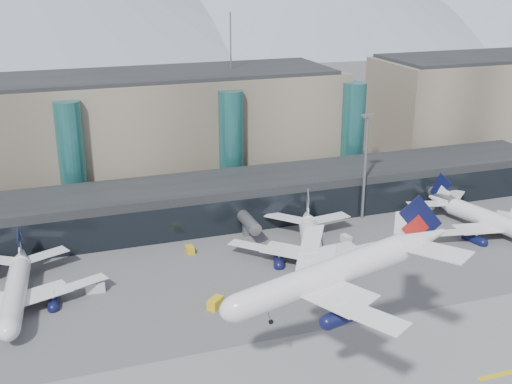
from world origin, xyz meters
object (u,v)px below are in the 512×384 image
at_px(veh_c, 338,276).
at_px(veh_h, 216,303).
at_px(veh_d, 426,228).
at_px(jet_parked_left, 16,280).
at_px(hero_jet, 343,264).
at_px(lightmast_mid, 365,161).
at_px(jet_parked_right, 483,212).
at_px(veh_g, 346,239).
at_px(jet_parked_mid, 311,237).
at_px(veh_b, 190,250).
at_px(veh_a, 95,287).

distance_m(veh_c, veh_h, 25.50).
bearing_deg(veh_d, jet_parked_left, 117.26).
distance_m(hero_jet, veh_c, 34.18).
height_order(lightmast_mid, jet_parked_left, lightmast_mid).
bearing_deg(jet_parked_right, veh_d, 58.32).
bearing_deg(veh_g, veh_h, -73.71).
xyz_separation_m(jet_parked_mid, veh_g, (10.35, 4.14, -3.69)).
distance_m(veh_b, veh_d, 54.67).
bearing_deg(jet_parked_right, veh_h, 87.03).
bearing_deg(veh_d, veh_a, 118.49).
bearing_deg(hero_jet, jet_parked_left, 145.19).
xyz_separation_m(lightmast_mid, veh_a, (-64.88, -16.67, -13.42)).
relative_size(hero_jet, veh_d, 13.53).
distance_m(jet_parked_left, veh_d, 88.96).
relative_size(veh_g, veh_h, 0.78).
relative_size(lightmast_mid, jet_parked_mid, 0.70).
xyz_separation_m(jet_parked_left, jet_parked_right, (100.99, 0.04, 0.26)).
distance_m(hero_jet, jet_parked_right, 68.73).
xyz_separation_m(jet_parked_right, veh_h, (-67.60, -14.27, -3.49)).
bearing_deg(jet_parked_right, veh_a, 75.82).
height_order(jet_parked_right, veh_g, jet_parked_right).
distance_m(jet_parked_mid, veh_d, 31.09).
height_order(hero_jet, veh_d, hero_jet).
bearing_deg(jet_parked_left, lightmast_mid, -74.41).
height_order(lightmast_mid, veh_d, lightmast_mid).
distance_m(jet_parked_mid, jet_parked_right, 42.82).
xyz_separation_m(veh_a, veh_h, (19.74, -13.18, -0.09)).
bearing_deg(lightmast_mid, jet_parked_right, -34.76).
height_order(jet_parked_mid, veh_c, jet_parked_mid).
height_order(hero_jet, veh_a, hero_jet).
relative_size(lightmast_mid, hero_jet, 0.71).
height_order(lightmast_mid, hero_jet, lightmast_mid).
bearing_deg(veh_a, jet_parked_mid, 4.72).
bearing_deg(hero_jet, jet_parked_mid, 77.45).
distance_m(jet_parked_left, veh_a, 14.05).
distance_m(veh_b, veh_g, 34.51).
height_order(veh_b, veh_h, veh_h).
bearing_deg(hero_jet, veh_a, 135.86).
xyz_separation_m(veh_c, veh_g, (9.74, 15.99, -0.25)).
relative_size(jet_parked_left, veh_d, 12.74).
distance_m(lightmast_mid, veh_g, 20.45).
bearing_deg(veh_d, veh_h, 132.80).
relative_size(lightmast_mid, jet_parked_left, 0.76).
distance_m(jet_parked_right, veh_c, 43.98).
relative_size(jet_parked_left, veh_b, 13.59).
xyz_separation_m(hero_jet, veh_h, (-12.34, 24.32, -16.93)).
bearing_deg(veh_a, hero_jet, -46.11).
relative_size(lightmast_mid, jet_parked_right, 0.71).
height_order(jet_parked_right, veh_c, jet_parked_right).
bearing_deg(veh_a, veh_h, -30.38).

